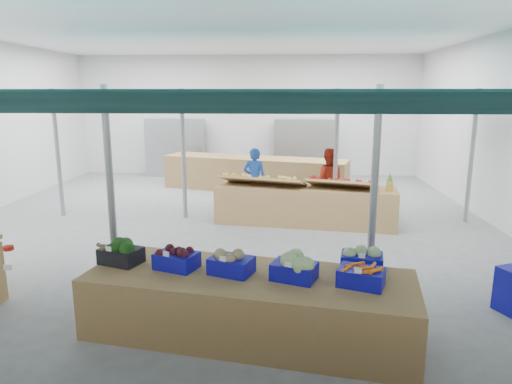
# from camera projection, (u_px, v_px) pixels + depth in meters

# --- Properties ---
(floor) EXTENTS (13.00, 13.00, 0.00)m
(floor) POSITION_uv_depth(u_px,v_px,m) (224.00, 224.00, 10.31)
(floor) COLOR slate
(floor) RESTS_ON ground
(hall) EXTENTS (13.00, 13.00, 13.00)m
(hall) POSITION_uv_depth(u_px,v_px,m) (231.00, 103.00, 11.15)
(hall) COLOR silver
(hall) RESTS_ON ground
(pole_grid) EXTENTS (10.00, 4.60, 3.00)m
(pole_grid) POSITION_uv_depth(u_px,v_px,m) (252.00, 155.00, 8.18)
(pole_grid) COLOR gray
(pole_grid) RESTS_ON floor
(awnings) EXTENTS (9.50, 7.08, 0.30)m
(awnings) POSITION_uv_depth(u_px,v_px,m) (252.00, 100.00, 7.97)
(awnings) COLOR black
(awnings) RESTS_ON pole_grid
(back_shelving_left) EXTENTS (2.00, 0.50, 2.00)m
(back_shelving_left) POSITION_uv_depth(u_px,v_px,m) (176.00, 148.00, 16.10)
(back_shelving_left) COLOR #B23F33
(back_shelving_left) RESTS_ON floor
(back_shelving_right) EXTENTS (2.00, 0.50, 2.00)m
(back_shelving_right) POSITION_uv_depth(u_px,v_px,m) (304.00, 149.00, 15.83)
(back_shelving_right) COLOR #B23F33
(back_shelving_right) RESTS_ON floor
(veg_counter) EXTENTS (4.08, 1.96, 0.76)m
(veg_counter) POSITION_uv_depth(u_px,v_px,m) (249.00, 304.00, 5.53)
(veg_counter) COLOR olive
(veg_counter) RESTS_ON floor
(fruit_counter) EXTENTS (4.06, 1.48, 0.85)m
(fruit_counter) POSITION_uv_depth(u_px,v_px,m) (305.00, 205.00, 10.22)
(fruit_counter) COLOR olive
(fruit_counter) RESTS_ON floor
(far_counter) EXTENTS (5.66, 2.58, 1.00)m
(far_counter) POSITION_uv_depth(u_px,v_px,m) (254.00, 174.00, 13.80)
(far_counter) COLOR olive
(far_counter) RESTS_ON floor
(vendor_left) EXTENTS (0.63, 0.46, 1.59)m
(vendor_left) POSITION_uv_depth(u_px,v_px,m) (255.00, 180.00, 11.29)
(vendor_left) COLOR #183F9C
(vendor_left) RESTS_ON floor
(vendor_right) EXTENTS (0.85, 0.70, 1.59)m
(vendor_right) POSITION_uv_depth(u_px,v_px,m) (328.00, 180.00, 11.18)
(vendor_right) COLOR maroon
(vendor_right) RESTS_ON floor
(crate_broccoli) EXTENTS (0.59, 0.50, 0.35)m
(crate_broccoli) POSITION_uv_depth(u_px,v_px,m) (121.00, 251.00, 5.80)
(crate_broccoli) COLOR black
(crate_broccoli) RESTS_ON veg_counter
(crate_beets) EXTENTS (0.59, 0.50, 0.29)m
(crate_beets) POSITION_uv_depth(u_px,v_px,m) (177.00, 258.00, 5.63)
(crate_beets) COLOR #0F0E9F
(crate_beets) RESTS_ON veg_counter
(crate_celeriac) EXTENTS (0.59, 0.50, 0.31)m
(crate_celeriac) POSITION_uv_depth(u_px,v_px,m) (231.00, 262.00, 5.47)
(crate_celeriac) COLOR #0F0E9F
(crate_celeriac) RESTS_ON veg_counter
(crate_cabbage) EXTENTS (0.59, 0.50, 0.35)m
(crate_cabbage) POSITION_uv_depth(u_px,v_px,m) (294.00, 266.00, 5.29)
(crate_cabbage) COLOR #0F0E9F
(crate_cabbage) RESTS_ON veg_counter
(crate_carrots) EXTENTS (0.59, 0.50, 0.29)m
(crate_carrots) POSITION_uv_depth(u_px,v_px,m) (361.00, 276.00, 5.13)
(crate_carrots) COLOR #0F0E9F
(crate_carrots) RESTS_ON veg_counter
(sparrow) EXTENTS (0.12, 0.09, 0.11)m
(sparrow) POSITION_uv_depth(u_px,v_px,m) (102.00, 247.00, 5.69)
(sparrow) COLOR brown
(sparrow) RESTS_ON crate_broccoli
(pole_ribbon) EXTENTS (0.12, 0.12, 0.28)m
(pole_ribbon) POSITION_uv_depth(u_px,v_px,m) (8.00, 250.00, 5.37)
(pole_ribbon) COLOR red
(pole_ribbon) RESTS_ON pole_grid
(apple_heap_yellow) EXTENTS (2.02, 1.19, 0.27)m
(apple_heap_yellow) POSITION_uv_depth(u_px,v_px,m) (263.00, 179.00, 10.19)
(apple_heap_yellow) COLOR #997247
(apple_heap_yellow) RESTS_ON fruit_counter
(apple_heap_red) EXTENTS (1.63, 1.08, 0.27)m
(apple_heap_red) POSITION_uv_depth(u_px,v_px,m) (342.00, 182.00, 9.85)
(apple_heap_red) COLOR #997247
(apple_heap_red) RESTS_ON fruit_counter
(pineapple) EXTENTS (0.14, 0.14, 0.39)m
(pineapple) POSITION_uv_depth(u_px,v_px,m) (390.00, 183.00, 9.66)
(pineapple) COLOR #8C6019
(pineapple) RESTS_ON fruit_counter
(crate_extra) EXTENTS (0.55, 0.45, 0.32)m
(crate_extra) POSITION_uv_depth(u_px,v_px,m) (362.00, 258.00, 5.59)
(crate_extra) COLOR #0F0E9F
(crate_extra) RESTS_ON veg_counter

